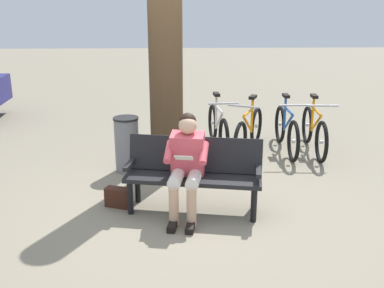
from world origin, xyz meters
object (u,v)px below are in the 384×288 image
tree_trunk (166,51)px  litter_bin (127,144)px  bicycle_orange (218,128)px  bicycle_silver (314,131)px  bicycle_green (286,130)px  bench (194,169)px  handbag (118,197)px  bicycle_black (249,132)px  person_reading (186,161)px

tree_trunk → litter_bin: size_ratio=4.27×
bicycle_orange → bicycle_silver: bearing=76.7°
bicycle_green → bicycle_silver: bearing=83.9°
bicycle_orange → bicycle_green: bearing=76.5°
bench → bicycle_orange: bicycle_orange is taller
bicycle_silver → handbag: bearing=-52.5°
bench → bicycle_silver: size_ratio=0.99×
bicycle_black → tree_trunk: bearing=-36.4°
bicycle_silver → bicycle_orange: size_ratio=1.00×
litter_bin → bicycle_black: bicycle_black is taller
bicycle_orange → tree_trunk: bearing=-45.6°
person_reading → bicycle_orange: person_reading is taller
tree_trunk → bicycle_black: (-1.33, -0.76, -1.39)m
litter_bin → bicycle_green: size_ratio=0.49×
person_reading → bicycle_green: bearing=-116.8°
tree_trunk → bicycle_green: bearing=-157.1°
person_reading → bench: bearing=-111.0°
handbag → tree_trunk: tree_trunk is taller
handbag → bicycle_green: 3.29m
bicycle_black → person_reading: bearing=-2.0°
person_reading → tree_trunk: size_ratio=0.34×
handbag → bicycle_black: (-1.92, -1.98, 0.24)m
bicycle_silver → bicycle_orange: same height
handbag → bicycle_orange: bicycle_orange is taller
tree_trunk → bicycle_green: tree_trunk is taller
bicycle_black → bicycle_orange: 0.54m
bench → person_reading: person_reading is taller
bench → bicycle_black: bicycle_black is taller
tree_trunk → bicycle_silver: size_ratio=2.08×
person_reading → handbag: person_reading is taller
person_reading → bicycle_silver: person_reading is taller
bicycle_black → bicycle_orange: size_ratio=0.93×
bicycle_green → tree_trunk: bearing=-65.9°
bicycle_black → handbag: bearing=-20.1°
bicycle_silver → bicycle_black: 1.09m
person_reading → bicycle_black: (-1.08, -2.21, -0.31)m
handbag → tree_trunk: bearing=-115.7°
bicycle_silver → bicycle_green: bearing=-93.3°
bicycle_silver → bench: bearing=-41.1°
bicycle_silver → bicycle_orange: (1.58, -0.22, 0.00)m
bicycle_green → bicycle_orange: bearing=-97.0°
bench → tree_trunk: size_ratio=0.47×
handbag → bicycle_black: 2.77m
bicycle_orange → bicycle_black: bearing=58.4°
bench → bicycle_silver: bicycle_silver is taller
bench → handbag: (0.93, -0.08, -0.39)m
bicycle_green → bicycle_black: 0.65m
bicycle_silver → bicycle_green: 0.45m
tree_trunk → bicycle_silver: (-2.42, -0.78, -1.39)m
person_reading → bicycle_silver: (-2.17, -2.24, -0.31)m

